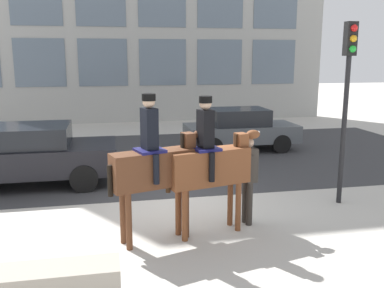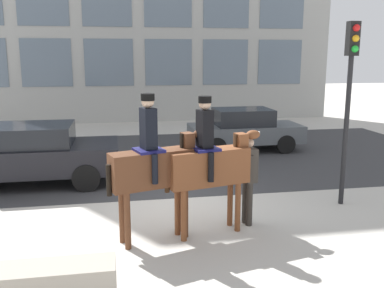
{
  "view_description": "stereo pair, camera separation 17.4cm",
  "coord_description": "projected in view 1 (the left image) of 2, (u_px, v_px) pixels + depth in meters",
  "views": [
    {
      "loc": [
        -1.38,
        -9.11,
        3.34
      ],
      "look_at": [
        0.24,
        -1.0,
        1.63
      ],
      "focal_mm": 40.0,
      "sensor_mm": 36.0,
      "label": 1
    },
    {
      "loc": [
        -1.21,
        -9.14,
        3.34
      ],
      "look_at": [
        0.24,
        -1.0,
        1.63
      ],
      "focal_mm": 40.0,
      "sensor_mm": 36.0,
      "label": 2
    }
  ],
  "objects": [
    {
      "name": "street_car_near_lane",
      "position": [
        31.0,
        154.0,
        11.15
      ],
      "size": [
        4.29,
        2.06,
        1.58
      ],
      "color": "black",
      "rests_on": "ground_plane"
    },
    {
      "name": "road_surface",
      "position": [
        151.0,
        158.0,
        14.25
      ],
      "size": [
        20.32,
        8.5,
        0.01
      ],
      "color": "#38383A",
      "rests_on": "ground_plane"
    },
    {
      "name": "traffic_light",
      "position": [
        347.0,
        85.0,
        9.36
      ],
      "size": [
        0.24,
        0.29,
        4.06
      ],
      "color": "black",
      "rests_on": "ground_plane"
    },
    {
      "name": "ground_plane",
      "position": [
        173.0,
        206.0,
        9.69
      ],
      "size": [
        80.0,
        80.0,
        0.0
      ],
      "primitive_type": "plane",
      "color": "beige"
    },
    {
      "name": "street_car_far_lane",
      "position": [
        240.0,
        129.0,
        15.33
      ],
      "size": [
        3.97,
        1.77,
        1.5
      ],
      "color": "#51565B",
      "rests_on": "ground_plane"
    },
    {
      "name": "mounted_horse_companion",
      "position": [
        210.0,
        164.0,
        7.98
      ],
      "size": [
        1.94,
        0.8,
        2.63
      ],
      "rotation": [
        0.0,
        0.0,
        0.24
      ],
      "color": "brown",
      "rests_on": "ground_plane"
    },
    {
      "name": "pedestrian_bystander",
      "position": [
        248.0,
        174.0,
        8.46
      ],
      "size": [
        0.81,
        0.57,
        1.77
      ],
      "rotation": [
        0.0,
        0.0,
        -2.92
      ],
      "color": "#332D28",
      "rests_on": "ground_plane"
    },
    {
      "name": "mounted_horse_lead",
      "position": [
        156.0,
        165.0,
        7.64
      ],
      "size": [
        1.94,
        0.88,
        2.7
      ],
      "rotation": [
        0.0,
        0.0,
        0.3
      ],
      "color": "#59331E",
      "rests_on": "ground_plane"
    }
  ]
}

